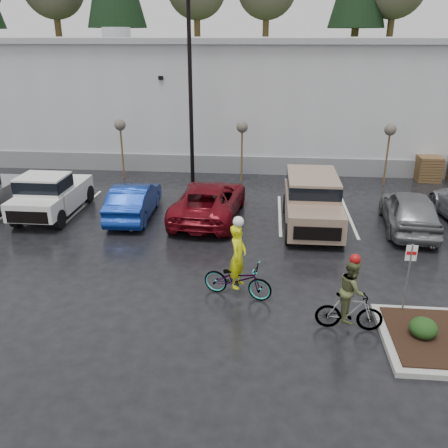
# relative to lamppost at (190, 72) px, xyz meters

# --- Properties ---
(ground) EXTENTS (120.00, 120.00, 0.00)m
(ground) POSITION_rel_lamppost_xyz_m (4.00, -12.00, -5.69)
(ground) COLOR black
(ground) RESTS_ON ground
(warehouse) EXTENTS (60.50, 15.50, 7.20)m
(warehouse) POSITION_rel_lamppost_xyz_m (4.00, 9.99, -2.04)
(warehouse) COLOR #BABCBF
(warehouse) RESTS_ON ground
(wooded_ridge) EXTENTS (80.00, 25.00, 6.00)m
(wooded_ridge) POSITION_rel_lamppost_xyz_m (4.00, 33.00, -2.69)
(wooded_ridge) COLOR #2A421B
(wooded_ridge) RESTS_ON ground
(lamppost) EXTENTS (0.50, 1.00, 9.22)m
(lamppost) POSITION_rel_lamppost_xyz_m (0.00, 0.00, 0.00)
(lamppost) COLOR black
(lamppost) RESTS_ON ground
(sapling_west) EXTENTS (0.60, 0.60, 3.20)m
(sapling_west) POSITION_rel_lamppost_xyz_m (-4.00, 1.00, -2.96)
(sapling_west) COLOR brown
(sapling_west) RESTS_ON ground
(sapling_mid) EXTENTS (0.60, 0.60, 3.20)m
(sapling_mid) POSITION_rel_lamppost_xyz_m (2.50, 1.00, -2.96)
(sapling_mid) COLOR brown
(sapling_mid) RESTS_ON ground
(sapling_east) EXTENTS (0.60, 0.60, 3.20)m
(sapling_east) POSITION_rel_lamppost_xyz_m (10.00, 1.00, -2.96)
(sapling_east) COLOR brown
(sapling_east) RESTS_ON ground
(pallet_stack_a) EXTENTS (1.20, 1.20, 1.35)m
(pallet_stack_a) POSITION_rel_lamppost_xyz_m (12.50, 2.00, -5.01)
(pallet_stack_a) COLOR brown
(pallet_stack_a) RESTS_ON ground
(shrub_a) EXTENTS (0.70, 0.70, 0.52)m
(shrub_a) POSITION_rel_lamppost_xyz_m (8.00, -13.00, -5.27)
(shrub_a) COLOR #153211
(shrub_a) RESTS_ON curb_island
(fire_lane_sign) EXTENTS (0.30, 0.05, 2.20)m
(fire_lane_sign) POSITION_rel_lamppost_xyz_m (7.80, -11.80, -4.28)
(fire_lane_sign) COLOR gray
(fire_lane_sign) RESTS_ON ground
(pickup_white) EXTENTS (2.10, 5.20, 1.96)m
(pickup_white) POSITION_rel_lamppost_xyz_m (-5.37, -4.67, -4.71)
(pickup_white) COLOR silver
(pickup_white) RESTS_ON ground
(car_blue) EXTENTS (1.74, 4.56, 1.49)m
(car_blue) POSITION_rel_lamppost_xyz_m (-1.78, -4.84, -4.94)
(car_blue) COLOR navy
(car_blue) RESTS_ON ground
(car_red) EXTENTS (2.98, 5.79, 1.56)m
(car_red) POSITION_rel_lamppost_xyz_m (1.46, -4.66, -4.90)
(car_red) COLOR #650912
(car_red) RESTS_ON ground
(suv_tan) EXTENTS (2.20, 5.10, 2.06)m
(suv_tan) POSITION_rel_lamppost_xyz_m (5.75, -5.31, -4.66)
(suv_tan) COLOR gray
(suv_tan) RESTS_ON ground
(car_grey) EXTENTS (2.38, 4.94, 1.63)m
(car_grey) POSITION_rel_lamppost_xyz_m (9.64, -5.19, -4.87)
(car_grey) COLOR slate
(car_grey) RESTS_ON ground
(cyclist_hivis) EXTENTS (2.24, 1.27, 2.58)m
(cyclist_hivis) POSITION_rel_lamppost_xyz_m (3.12, -11.15, -4.90)
(cyclist_hivis) COLOR #3F3F44
(cyclist_hivis) RESTS_ON ground
(cyclist_olive) EXTENTS (1.73, 0.84, 2.22)m
(cyclist_olive) POSITION_rel_lamppost_xyz_m (6.19, -12.60, -4.87)
(cyclist_olive) COLOR #3F3F44
(cyclist_olive) RESTS_ON ground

